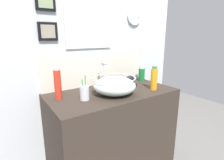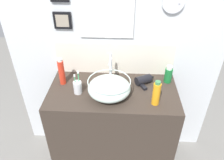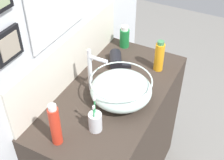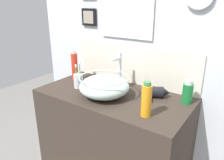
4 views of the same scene
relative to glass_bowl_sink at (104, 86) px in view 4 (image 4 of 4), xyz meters
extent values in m
cube|color=#382D26|center=(0.03, 0.06, -0.53)|extent=(1.05, 0.54, 0.91)
cube|color=silver|center=(0.03, 0.37, 0.22)|extent=(1.87, 0.06, 2.40)
cube|color=silver|center=(0.03, 0.33, 0.07)|extent=(1.03, 0.02, 0.29)
cube|color=white|center=(-0.04, 0.33, 0.51)|extent=(0.37, 0.01, 0.41)
cube|color=white|center=(-0.04, 0.32, 0.51)|extent=(0.43, 0.01, 0.47)
cube|color=black|center=(-0.39, 0.32, 0.41)|extent=(0.14, 0.02, 0.14)
cube|color=gray|center=(-0.39, 0.31, 0.41)|extent=(0.10, 0.01, 0.10)
ellipsoid|color=silver|center=(0.00, 0.00, 0.00)|extent=(0.33, 0.33, 0.14)
torus|color=silver|center=(0.00, 0.00, 0.06)|extent=(0.33, 0.33, 0.01)
torus|color=#B2B7BC|center=(0.00, 0.00, -0.07)|extent=(0.12, 0.12, 0.01)
cylinder|color=silver|center=(0.00, 0.19, 0.05)|extent=(0.02, 0.02, 0.24)
cylinder|color=silver|center=(0.00, 0.14, 0.15)|extent=(0.02, 0.11, 0.02)
cylinder|color=silver|center=(0.00, 0.19, 0.18)|extent=(0.02, 0.02, 0.03)
cylinder|color=black|center=(0.28, 0.17, -0.03)|extent=(0.15, 0.13, 0.07)
cone|color=black|center=(0.35, 0.21, -0.03)|extent=(0.07, 0.08, 0.06)
cube|color=black|center=(0.27, 0.11, -0.06)|extent=(0.07, 0.09, 0.02)
cylinder|color=silver|center=(-0.25, 0.02, -0.02)|extent=(0.07, 0.07, 0.10)
cylinder|color=green|center=(-0.24, 0.02, 0.02)|extent=(0.01, 0.01, 0.18)
cube|color=white|center=(-0.24, 0.02, 0.12)|extent=(0.01, 0.01, 0.02)
cylinder|color=green|center=(-0.26, 0.01, 0.01)|extent=(0.01, 0.01, 0.15)
cube|color=white|center=(-0.26, 0.01, 0.09)|extent=(0.01, 0.01, 0.02)
cylinder|color=#197233|center=(0.49, 0.21, -0.01)|extent=(0.06, 0.06, 0.13)
cylinder|color=silver|center=(0.49, 0.21, 0.07)|extent=(0.05, 0.05, 0.03)
cylinder|color=orange|center=(0.35, -0.08, 0.02)|extent=(0.06, 0.06, 0.18)
cylinder|color=#3F7F4C|center=(0.35, -0.08, 0.12)|extent=(0.04, 0.04, 0.02)
cylinder|color=red|center=(-0.40, 0.14, 0.04)|extent=(0.05, 0.05, 0.21)
cylinder|color=silver|center=(-0.40, 0.14, 0.15)|extent=(0.04, 0.04, 0.02)
camera|label=1|loc=(-0.75, -1.08, 0.37)|focal=28.00mm
camera|label=2|loc=(0.10, -1.35, 1.01)|focal=35.00mm
camera|label=3|loc=(-1.13, -0.53, 1.10)|focal=50.00mm
camera|label=4|loc=(0.81, -1.07, 0.53)|focal=35.00mm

